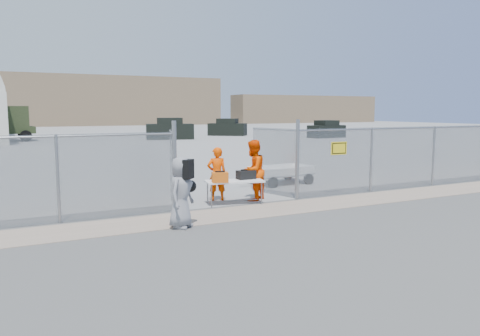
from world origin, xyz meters
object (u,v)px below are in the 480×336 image
utility_trailer (281,174)px  visitor (181,192)px  folding_table (234,192)px  security_worker_right (253,170)px  security_worker_left (217,174)px

utility_trailer → visitor: bearing=-144.6°
folding_table → visitor: (-2.34, -1.90, 0.49)m
folding_table → visitor: size_ratio=1.00×
visitor → folding_table: bearing=-4.1°
security_worker_right → visitor: security_worker_right is taller
utility_trailer → security_worker_right: bearing=-140.0°
folding_table → utility_trailer: same height
visitor → utility_trailer: (5.63, 4.61, -0.49)m
folding_table → utility_trailer: size_ratio=0.57×
security_worker_right → visitor: bearing=0.3°
security_worker_left → utility_trailer: 4.06m
folding_table → utility_trailer: bearing=50.7°
visitor → utility_trailer: 7.29m
folding_table → visitor: visitor is taller
folding_table → security_worker_left: size_ratio=1.02×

